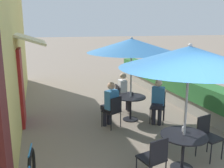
% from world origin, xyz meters
% --- Properties ---
extents(cafe_facade_wall, '(0.98, 11.01, 4.20)m').
position_xyz_m(cafe_facade_wall, '(-2.54, 5.38, 2.09)').
color(cafe_facade_wall, '#E0CC6B').
rests_on(cafe_facade_wall, ground_plane).
extents(planter_hedge, '(0.60, 10.01, 1.01)m').
position_xyz_m(planter_hedge, '(2.75, 5.41, 0.54)').
color(planter_hedge, gray).
rests_on(planter_hedge, ground_plane).
extents(patio_table_near, '(0.87, 0.87, 0.70)m').
position_xyz_m(patio_table_near, '(0.59, 1.63, 0.54)').
color(patio_table_near, black).
rests_on(patio_table_near, ground_plane).
extents(patio_umbrella_near, '(2.47, 2.47, 2.40)m').
position_xyz_m(patio_umbrella_near, '(0.59, 1.63, 2.16)').
color(patio_umbrella_near, '#B7B7BC').
rests_on(patio_umbrella_near, ground_plane).
extents(cafe_chair_near_left, '(0.49, 0.49, 0.87)m').
position_xyz_m(cafe_chair_near_left, '(-0.14, 1.36, 0.52)').
color(cafe_chair_near_left, black).
rests_on(cafe_chair_near_left, ground_plane).
extents(cafe_chair_near_right, '(0.49, 0.49, 0.87)m').
position_xyz_m(cafe_chair_near_right, '(1.32, 1.89, 0.52)').
color(cafe_chair_near_right, black).
rests_on(cafe_chair_near_right, ground_plane).
extents(coffee_cup_near, '(0.07, 0.07, 0.09)m').
position_xyz_m(coffee_cup_near, '(0.67, 1.77, 0.75)').
color(coffee_cup_near, white).
rests_on(coffee_cup_near, patio_table_near).
extents(patio_table_mid, '(0.87, 0.87, 0.70)m').
position_xyz_m(patio_table_mid, '(0.57, 4.32, 0.54)').
color(patio_table_mid, black).
rests_on(patio_table_mid, ground_plane).
extents(patio_umbrella_mid, '(2.47, 2.47, 2.40)m').
position_xyz_m(patio_umbrella_mid, '(0.57, 4.32, 2.16)').
color(patio_umbrella_mid, '#B7B7BC').
rests_on(patio_umbrella_mid, ground_plane).
extents(cafe_chair_mid_left, '(0.42, 0.42, 0.87)m').
position_xyz_m(cafe_chair_mid_left, '(0.53, 5.10, 0.52)').
color(cafe_chair_mid_left, black).
rests_on(cafe_chair_mid_left, ground_plane).
extents(seated_patron_mid_left, '(0.42, 0.35, 1.25)m').
position_xyz_m(seated_patron_mid_left, '(0.65, 5.10, 0.69)').
color(seated_patron_mid_left, '#23232D').
rests_on(seated_patron_mid_left, ground_plane).
extents(cafe_chair_mid_right, '(0.54, 0.54, 0.87)m').
position_xyz_m(cafe_chair_mid_right, '(-0.09, 3.90, 0.52)').
color(cafe_chair_mid_right, black).
rests_on(cafe_chair_mid_right, ground_plane).
extents(seated_patron_mid_right, '(0.47, 0.50, 1.25)m').
position_xyz_m(seated_patron_mid_right, '(-0.14, 4.00, 0.69)').
color(seated_patron_mid_right, '#23232D').
rests_on(seated_patron_mid_right, ground_plane).
extents(cafe_chair_mid_back, '(0.55, 0.55, 0.87)m').
position_xyz_m(cafe_chair_mid_back, '(1.26, 3.97, 0.52)').
color(cafe_chair_mid_back, black).
rests_on(cafe_chair_mid_back, ground_plane).
extents(seated_patron_mid_back, '(0.49, 0.51, 1.25)m').
position_xyz_m(seated_patron_mid_back, '(1.20, 3.87, 0.69)').
color(seated_patron_mid_back, '#23232D').
rests_on(seated_patron_mid_back, ground_plane).
extents(coffee_cup_mid, '(0.07, 0.07, 0.09)m').
position_xyz_m(coffee_cup_mid, '(0.67, 4.45, 0.75)').
color(coffee_cup_mid, '#232328').
rests_on(coffee_cup_mid, patio_table_mid).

